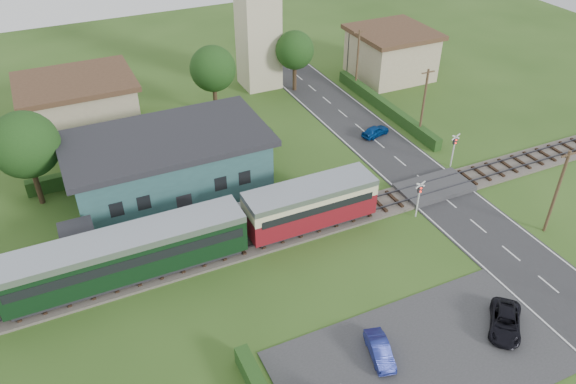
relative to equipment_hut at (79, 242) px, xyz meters
name	(u,v)px	position (x,y,z in m)	size (l,w,h in m)	color
ground	(342,235)	(18.00, -5.20, -1.75)	(120.00, 120.00, 0.00)	#2D4C19
railway_track	(329,219)	(18.00, -3.20, -1.64)	(76.00, 3.20, 0.49)	#4C443D
road	(449,202)	(28.00, -5.20, -1.72)	(6.00, 70.00, 0.05)	#28282B
car_park	(421,360)	(16.50, -17.20, -1.71)	(17.00, 9.00, 0.08)	#333335
crossing_deck	(434,188)	(28.00, -3.20, -1.52)	(6.20, 3.40, 0.45)	#333335
platform	(193,229)	(8.00, 0.00, -1.52)	(30.00, 3.00, 0.45)	gray
equipment_hut	(79,242)	(0.00, 0.00, 0.00)	(2.30, 2.30, 2.55)	beige
station_building	(169,165)	(8.00, 5.79, 0.95)	(16.00, 9.00, 5.30)	#346365
train	(77,268)	(-0.51, -3.20, 0.43)	(43.20, 2.90, 3.40)	#232328
house_west	(79,106)	(3.00, 19.80, 1.04)	(10.80, 8.80, 5.50)	tan
house_east	(391,53)	(38.00, 18.80, 1.05)	(8.80, 8.80, 5.50)	tan
hedge_roadside	(385,107)	(32.20, 10.80, -1.15)	(0.80, 18.00, 1.20)	#193814
hedge_station	(158,160)	(8.00, 10.30, -1.10)	(22.00, 0.80, 1.30)	#193814
tree_a	(25,145)	(-2.00, 8.80, 3.63)	(5.20, 5.20, 8.00)	#332316
tree_b	(213,69)	(16.00, 17.80, 3.27)	(4.60, 4.60, 7.34)	#332316
tree_c	(295,50)	(26.00, 19.80, 2.91)	(4.20, 4.20, 6.78)	#332316
utility_pole_b	(557,191)	(32.20, -11.20, 1.88)	(1.40, 0.22, 7.00)	#473321
utility_pole_c	(424,103)	(32.20, 4.80, 1.88)	(1.40, 0.22, 7.00)	#473321
utility_pole_d	(358,60)	(32.20, 16.80, 1.88)	(1.40, 0.22, 7.00)	#473321
crossing_signal_near	(419,194)	(24.40, -5.61, 0.39)	(0.84, 0.28, 3.28)	silver
crossing_signal_far	(454,146)	(31.60, -0.81, 0.39)	(0.84, 0.28, 3.28)	silver
streetlamp_west	(2,142)	(-4.00, 14.80, 1.29)	(0.30, 0.30, 5.15)	#3F3F47
streetlamp_east	(348,48)	(34.00, 21.80, 1.29)	(0.30, 0.30, 5.15)	#3F3F47
car_on_road	(375,131)	(28.48, 6.80, -1.18)	(1.21, 3.01, 1.03)	navy
car_park_blue	(380,350)	(14.37, -15.95, -1.16)	(1.08, 3.10, 1.02)	navy
car_park_dark	(505,322)	(22.50, -17.39, -1.13)	(1.78, 3.87, 1.08)	black
pedestrian_near	(256,204)	(12.94, -0.58, -0.31)	(0.72, 0.47, 1.97)	gray
pedestrian_far	(114,237)	(2.29, -0.05, -0.34)	(0.93, 0.73, 1.92)	gray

